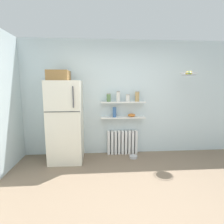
{
  "coord_description": "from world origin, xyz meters",
  "views": [
    {
      "loc": [
        -0.49,
        -2.06,
        1.63
      ],
      "look_at": [
        -0.22,
        1.6,
        1.05
      ],
      "focal_mm": 28.48,
      "sensor_mm": 36.0,
      "label": 1
    }
  ],
  "objects_px": {
    "refrigerator": "(66,119)",
    "vase": "(114,112)",
    "storage_jar_0": "(109,98)",
    "storage_jar_2": "(128,98)",
    "storage_jar_3": "(137,96)",
    "shelf_bowl": "(132,115)",
    "radiator": "(122,142)",
    "pet_food_bowl": "(133,157)",
    "hanging_fruit_basket": "(189,73)",
    "storage_jar_1": "(118,97)"
  },
  "relations": [
    {
      "from": "storage_jar_0",
      "to": "hanging_fruit_basket",
      "type": "relative_size",
      "value": 0.54
    },
    {
      "from": "storage_jar_2",
      "to": "hanging_fruit_basket",
      "type": "xyz_separation_m",
      "value": [
        1.2,
        -0.35,
        0.53
      ]
    },
    {
      "from": "refrigerator",
      "to": "shelf_bowl",
      "type": "height_order",
      "value": "refrigerator"
    },
    {
      "from": "radiator",
      "to": "vase",
      "type": "xyz_separation_m",
      "value": [
        -0.19,
        -0.03,
        0.73
      ]
    },
    {
      "from": "radiator",
      "to": "refrigerator",
      "type": "bearing_deg",
      "value": -168.44
    },
    {
      "from": "storage_jar_0",
      "to": "storage_jar_2",
      "type": "distance_m",
      "value": 0.43
    },
    {
      "from": "refrigerator",
      "to": "storage_jar_0",
      "type": "xyz_separation_m",
      "value": [
        0.92,
        0.22,
        0.44
      ]
    },
    {
      "from": "refrigerator",
      "to": "vase",
      "type": "height_order",
      "value": "refrigerator"
    },
    {
      "from": "storage_jar_2",
      "to": "storage_jar_3",
      "type": "relative_size",
      "value": 0.7
    },
    {
      "from": "storage_jar_0",
      "to": "storage_jar_2",
      "type": "xyz_separation_m",
      "value": [
        0.43,
        0.0,
        -0.01
      ]
    },
    {
      "from": "shelf_bowl",
      "to": "pet_food_bowl",
      "type": "relative_size",
      "value": 0.92
    },
    {
      "from": "refrigerator",
      "to": "storage_jar_3",
      "type": "xyz_separation_m",
      "value": [
        1.57,
        0.22,
        0.46
      ]
    },
    {
      "from": "storage_jar_3",
      "to": "vase",
      "type": "distance_m",
      "value": 0.62
    },
    {
      "from": "storage_jar_0",
      "to": "storage_jar_2",
      "type": "bearing_deg",
      "value": 0.0
    },
    {
      "from": "hanging_fruit_basket",
      "to": "shelf_bowl",
      "type": "bearing_deg",
      "value": 162.6
    },
    {
      "from": "hanging_fruit_basket",
      "to": "storage_jar_2",
      "type": "bearing_deg",
      "value": 163.91
    },
    {
      "from": "storage_jar_3",
      "to": "shelf_bowl",
      "type": "relative_size",
      "value": 1.41
    },
    {
      "from": "shelf_bowl",
      "to": "storage_jar_0",
      "type": "bearing_deg",
      "value": 180.0
    },
    {
      "from": "storage_jar_2",
      "to": "radiator",
      "type": "bearing_deg",
      "value": 164.37
    },
    {
      "from": "radiator",
      "to": "storage_jar_2",
      "type": "distance_m",
      "value": 1.05
    },
    {
      "from": "storage_jar_1",
      "to": "storage_jar_3",
      "type": "relative_size",
      "value": 0.99
    },
    {
      "from": "radiator",
      "to": "vase",
      "type": "distance_m",
      "value": 0.75
    },
    {
      "from": "storage_jar_1",
      "to": "storage_jar_3",
      "type": "xyz_separation_m",
      "value": [
        0.43,
        0.0,
        0.0
      ]
    },
    {
      "from": "refrigerator",
      "to": "vase",
      "type": "bearing_deg",
      "value": 12.03
    },
    {
      "from": "storage_jar_1",
      "to": "hanging_fruit_basket",
      "type": "height_order",
      "value": "hanging_fruit_basket"
    },
    {
      "from": "refrigerator",
      "to": "radiator",
      "type": "distance_m",
      "value": 1.41
    },
    {
      "from": "storage_jar_2",
      "to": "storage_jar_1",
      "type": "bearing_deg",
      "value": -180.0
    },
    {
      "from": "storage_jar_2",
      "to": "storage_jar_3",
      "type": "xyz_separation_m",
      "value": [
        0.21,
        0.0,
        0.03
      ]
    },
    {
      "from": "pet_food_bowl",
      "to": "hanging_fruit_basket",
      "type": "bearing_deg",
      "value": -5.52
    },
    {
      "from": "refrigerator",
      "to": "radiator",
      "type": "relative_size",
      "value": 2.7
    },
    {
      "from": "pet_food_bowl",
      "to": "hanging_fruit_basket",
      "type": "xyz_separation_m",
      "value": [
        1.1,
        -0.11,
        1.82
      ]
    },
    {
      "from": "pet_food_bowl",
      "to": "storage_jar_1",
      "type": "bearing_deg",
      "value": 142.95
    },
    {
      "from": "storage_jar_3",
      "to": "vase",
      "type": "relative_size",
      "value": 1.04
    },
    {
      "from": "hanging_fruit_basket",
      "to": "storage_jar_0",
      "type": "bearing_deg",
      "value": 167.99
    },
    {
      "from": "storage_jar_0",
      "to": "pet_food_bowl",
      "type": "height_order",
      "value": "storage_jar_0"
    },
    {
      "from": "radiator",
      "to": "shelf_bowl",
      "type": "relative_size",
      "value": 4.22
    },
    {
      "from": "storage_jar_1",
      "to": "vase",
      "type": "xyz_separation_m",
      "value": [
        -0.08,
        0.0,
        -0.35
      ]
    },
    {
      "from": "storage_jar_3",
      "to": "vase",
      "type": "xyz_separation_m",
      "value": [
        -0.51,
        0.0,
        -0.35
      ]
    },
    {
      "from": "shelf_bowl",
      "to": "hanging_fruit_basket",
      "type": "relative_size",
      "value": 0.48
    },
    {
      "from": "storage_jar_1",
      "to": "vase",
      "type": "relative_size",
      "value": 1.03
    },
    {
      "from": "refrigerator",
      "to": "storage_jar_0",
      "type": "height_order",
      "value": "refrigerator"
    },
    {
      "from": "storage_jar_2",
      "to": "hanging_fruit_basket",
      "type": "distance_m",
      "value": 1.36
    },
    {
      "from": "refrigerator",
      "to": "storage_jar_0",
      "type": "distance_m",
      "value": 1.05
    },
    {
      "from": "storage_jar_1",
      "to": "hanging_fruit_basket",
      "type": "relative_size",
      "value": 0.67
    },
    {
      "from": "refrigerator",
      "to": "shelf_bowl",
      "type": "bearing_deg",
      "value": 8.82
    },
    {
      "from": "radiator",
      "to": "pet_food_bowl",
      "type": "bearing_deg",
      "value": -51.95
    },
    {
      "from": "refrigerator",
      "to": "storage_jar_1",
      "type": "relative_size",
      "value": 8.17
    },
    {
      "from": "storage_jar_0",
      "to": "storage_jar_3",
      "type": "xyz_separation_m",
      "value": [
        0.64,
        0.0,
        0.02
      ]
    },
    {
      "from": "storage_jar_3",
      "to": "shelf_bowl",
      "type": "height_order",
      "value": "storage_jar_3"
    },
    {
      "from": "vase",
      "to": "radiator",
      "type": "bearing_deg",
      "value": 8.95
    }
  ]
}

